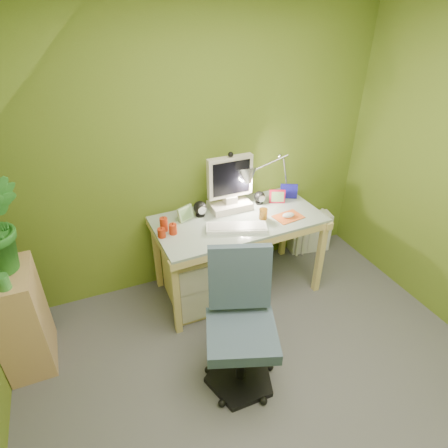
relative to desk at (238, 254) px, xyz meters
name	(u,v)px	position (x,y,z in m)	size (l,w,h in m)	color
floor	(285,416)	(-0.22, -1.23, -0.37)	(3.20, 3.20, 0.01)	#535358
wall_back	(195,151)	(-0.22, 0.37, 0.84)	(3.20, 0.01, 2.40)	olive
slope_ceiling	(35,163)	(-1.22, -1.23, 1.49)	(1.10, 3.20, 1.10)	white
desk	(238,254)	(0.00, 0.00, 0.00)	(1.35, 0.68, 0.72)	#D8BD72
monitor	(230,181)	(0.00, 0.18, 0.61)	(0.37, 0.21, 0.50)	silver
speaker_left	(200,209)	(-0.27, 0.16, 0.43)	(0.11, 0.11, 0.13)	black
speaker_right	(259,198)	(0.27, 0.16, 0.42)	(0.09, 0.09, 0.11)	black
keyboard	(237,227)	(-0.08, -0.14, 0.37)	(0.47, 0.15, 0.02)	white
mousepad	(288,217)	(0.38, -0.14, 0.36)	(0.23, 0.16, 0.01)	#DD5C22
mouse	(288,215)	(0.38, -0.14, 0.38)	(0.11, 0.07, 0.04)	white
amber_tumbler	(263,214)	(0.18, -0.08, 0.41)	(0.07, 0.07, 0.09)	#985F16
candle_cluster	(165,227)	(-0.60, 0.01, 0.42)	(0.14, 0.13, 0.11)	#B22C0F
photo_frame_red	(277,196)	(0.42, 0.12, 0.42)	(0.14, 0.02, 0.12)	#B1122A
photo_frame_blue	(289,191)	(0.56, 0.16, 0.43)	(0.15, 0.02, 0.13)	navy
photo_frame_green	(185,213)	(-0.40, 0.14, 0.42)	(0.14, 0.02, 0.12)	#95BA80
desk_lamp	(279,166)	(0.45, 0.18, 0.67)	(0.58, 0.25, 0.62)	#BBBBC0
side_ledge	(22,320)	(-1.67, -0.15, 0.03)	(0.29, 0.45, 0.78)	tan
green_cup	(3,282)	(-1.65, -0.30, 0.47)	(0.07, 0.07, 0.10)	#38883A
task_chair	(242,334)	(-0.38, -0.89, 0.09)	(0.50, 0.50, 0.90)	#384A5C
radiator	(309,232)	(0.93, 0.27, -0.16)	(0.40, 0.16, 0.40)	white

